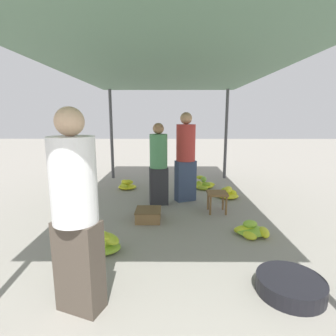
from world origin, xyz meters
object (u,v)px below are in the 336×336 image
(vendor_foreground, at_px, (76,211))
(banana_pile_right_1, at_px, (228,193))
(basin_black, at_px, (290,285))
(crate_near, at_px, (148,215))
(banana_pile_left_1, at_px, (127,185))
(banana_pile_right_0, at_px, (252,230))
(banana_pile_left_0, at_px, (104,244))
(shopper_walking_far, at_px, (186,156))
(stool, at_px, (217,196))
(banana_pile_right_2, at_px, (202,184))
(shopper_walking_mid, at_px, (159,163))

(vendor_foreground, relative_size, banana_pile_right_1, 3.61)
(basin_black, distance_m, crate_near, 2.33)
(basin_black, relative_size, banana_pile_right_1, 1.31)
(banana_pile_left_1, xyz_separation_m, banana_pile_right_0, (2.19, -2.46, -0.02))
(banana_pile_left_0, height_order, banana_pile_right_0, banana_pile_left_0)
(banana_pile_right_1, bearing_deg, shopper_walking_far, -168.13)
(banana_pile_right_1, bearing_deg, vendor_foreground, -121.33)
(stool, distance_m, banana_pile_left_0, 2.19)
(banana_pile_right_1, distance_m, banana_pile_right_2, 0.91)
(basin_black, distance_m, banana_pile_left_0, 2.12)
(stool, height_order, shopper_walking_far, shopper_walking_far)
(banana_pile_left_1, bearing_deg, shopper_walking_mid, -54.23)
(stool, distance_m, basin_black, 2.22)
(basin_black, height_order, shopper_walking_far, shopper_walking_far)
(banana_pile_right_1, distance_m, crate_near, 2.01)
(crate_near, bearing_deg, banana_pile_left_1, 109.04)
(banana_pile_right_1, bearing_deg, banana_pile_left_0, -131.76)
(stool, height_order, banana_pile_right_2, stool)
(banana_pile_right_0, distance_m, banana_pile_right_1, 1.78)
(stool, bearing_deg, banana_pile_left_1, 140.22)
(vendor_foreground, relative_size, basin_black, 2.75)
(basin_black, xyz_separation_m, banana_pile_left_1, (-2.16, 3.73, 0.01))
(stool, bearing_deg, banana_pile_right_1, 66.30)
(banana_pile_right_1, bearing_deg, banana_pile_left_1, 163.15)
(banana_pile_left_0, distance_m, banana_pile_left_1, 2.96)
(basin_black, distance_m, shopper_walking_mid, 3.03)
(stool, relative_size, banana_pile_right_1, 0.76)
(basin_black, xyz_separation_m, banana_pile_left_0, (-1.97, 0.77, 0.03))
(shopper_walking_far, bearing_deg, banana_pile_right_0, -61.78)
(vendor_foreground, bearing_deg, banana_pile_right_2, 69.09)
(vendor_foreground, relative_size, banana_pile_left_0, 3.27)
(vendor_foreground, height_order, basin_black, vendor_foreground)
(banana_pile_right_2, distance_m, shopper_walking_far, 1.37)
(banana_pile_right_2, bearing_deg, vendor_foreground, -110.91)
(banana_pile_right_1, bearing_deg, shopper_walking_mid, -162.68)
(banana_pile_left_1, height_order, crate_near, banana_pile_left_1)
(banana_pile_right_1, xyz_separation_m, shopper_walking_mid, (-1.42, -0.44, 0.71))
(vendor_foreground, xyz_separation_m, shopper_walking_far, (1.09, 3.07, 0.01))
(banana_pile_left_1, bearing_deg, crate_near, -70.96)
(banana_pile_right_0, height_order, shopper_walking_mid, shopper_walking_mid)
(basin_black, bearing_deg, shopper_walking_far, 106.21)
(vendor_foreground, height_order, banana_pile_right_1, vendor_foreground)
(shopper_walking_mid, bearing_deg, basin_black, -62.53)
(basin_black, distance_m, banana_pile_right_2, 3.87)
(stool, relative_size, banana_pile_right_0, 0.73)
(stool, distance_m, banana_pile_right_0, 1.01)
(banana_pile_right_1, height_order, shopper_walking_mid, shopper_walking_mid)
(stool, xyz_separation_m, banana_pile_right_0, (0.34, -0.92, -0.23))
(banana_pile_left_1, bearing_deg, banana_pile_right_0, -48.37)
(crate_near, bearing_deg, banana_pile_left_0, -115.03)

